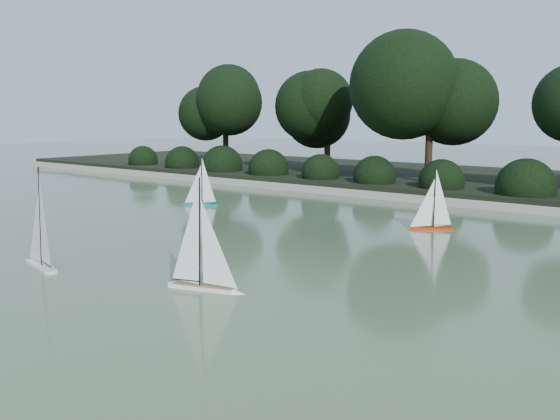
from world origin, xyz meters
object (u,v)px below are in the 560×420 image
sailboat_white_b (208,272)px  sailboat_orange (428,219)px  sailboat_teal (198,197)px  sailboat_white_a (38,250)px

sailboat_white_b → sailboat_orange: size_ratio=1.16×
sailboat_teal → sailboat_orange: bearing=5.1°
sailboat_white_b → sailboat_orange: sailboat_white_b is taller
sailboat_teal → sailboat_white_a: bearing=-65.0°
sailboat_white_a → sailboat_white_b: (2.78, 0.66, -0.01)m
sailboat_orange → sailboat_white_a: bearing=-116.4°
sailboat_white_a → sailboat_orange: size_ratio=1.20×
sailboat_orange → sailboat_teal: size_ratio=1.00×
sailboat_orange → sailboat_white_b: bearing=-93.1°
sailboat_orange → sailboat_teal: sailboat_orange is taller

